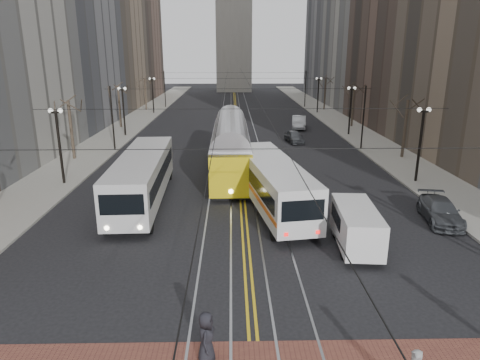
{
  "coord_description": "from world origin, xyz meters",
  "views": [
    {
      "loc": [
        -0.73,
        -13.84,
        9.81
      ],
      "look_at": [
        -0.28,
        8.94,
        3.0
      ],
      "focal_mm": 32.0,
      "sensor_mm": 36.0,
      "label": 1
    }
  ],
  "objects_px": {
    "sedan_grey": "(294,137)",
    "sedan_parked": "(440,211)",
    "sedan_silver": "(299,122)",
    "rear_bus": "(273,185)",
    "transit_bus": "(143,179)",
    "streetcar": "(231,151)",
    "pedestrian_a": "(206,338)",
    "cargo_van": "(356,228)"
  },
  "relations": [
    {
      "from": "sedan_grey",
      "to": "sedan_parked",
      "type": "height_order",
      "value": "sedan_grey"
    },
    {
      "from": "sedan_silver",
      "to": "sedan_parked",
      "type": "distance_m",
      "value": 33.27
    },
    {
      "from": "rear_bus",
      "to": "transit_bus",
      "type": "bearing_deg",
      "value": 161.7
    },
    {
      "from": "transit_bus",
      "to": "sedan_silver",
      "type": "bearing_deg",
      "value": 60.77
    },
    {
      "from": "rear_bus",
      "to": "sedan_parked",
      "type": "xyz_separation_m",
      "value": [
        9.89,
        -2.4,
        -0.91
      ]
    },
    {
      "from": "rear_bus",
      "to": "sedan_grey",
      "type": "bearing_deg",
      "value": 69.15
    },
    {
      "from": "transit_bus",
      "to": "sedan_silver",
      "type": "relative_size",
      "value": 2.59
    },
    {
      "from": "streetcar",
      "to": "sedan_silver",
      "type": "bearing_deg",
      "value": 67.37
    },
    {
      "from": "sedan_parked",
      "to": "rear_bus",
      "type": "bearing_deg",
      "value": 175.46
    },
    {
      "from": "sedan_grey",
      "to": "pedestrian_a",
      "type": "xyz_separation_m",
      "value": [
        -7.97,
        -35.76,
        0.25
      ]
    },
    {
      "from": "pedestrian_a",
      "to": "rear_bus",
      "type": "bearing_deg",
      "value": -7.38
    },
    {
      "from": "rear_bus",
      "to": "streetcar",
      "type": "bearing_deg",
      "value": 98.22
    },
    {
      "from": "streetcar",
      "to": "pedestrian_a",
      "type": "height_order",
      "value": "streetcar"
    },
    {
      "from": "sedan_silver",
      "to": "pedestrian_a",
      "type": "xyz_separation_m",
      "value": [
        -9.89,
        -45.08,
        0.1
      ]
    },
    {
      "from": "rear_bus",
      "to": "sedan_silver",
      "type": "height_order",
      "value": "rear_bus"
    },
    {
      "from": "streetcar",
      "to": "rear_bus",
      "type": "height_order",
      "value": "streetcar"
    },
    {
      "from": "transit_bus",
      "to": "sedan_silver",
      "type": "xyz_separation_m",
      "value": [
        15.04,
        29.27,
        -0.81
      ]
    },
    {
      "from": "sedan_grey",
      "to": "sedan_parked",
      "type": "relative_size",
      "value": 0.86
    },
    {
      "from": "transit_bus",
      "to": "cargo_van",
      "type": "xyz_separation_m",
      "value": [
        12.41,
        -7.37,
        -0.54
      ]
    },
    {
      "from": "streetcar",
      "to": "sedan_grey",
      "type": "bearing_deg",
      "value": 60.21
    },
    {
      "from": "transit_bus",
      "to": "streetcar",
      "type": "relative_size",
      "value": 0.83
    },
    {
      "from": "rear_bus",
      "to": "cargo_van",
      "type": "distance_m",
      "value": 7.06
    },
    {
      "from": "rear_bus",
      "to": "pedestrian_a",
      "type": "bearing_deg",
      "value": -112.7
    },
    {
      "from": "streetcar",
      "to": "sedan_parked",
      "type": "height_order",
      "value": "streetcar"
    },
    {
      "from": "transit_bus",
      "to": "sedan_grey",
      "type": "height_order",
      "value": "transit_bus"
    },
    {
      "from": "rear_bus",
      "to": "sedan_grey",
      "type": "height_order",
      "value": "rear_bus"
    },
    {
      "from": "transit_bus",
      "to": "cargo_van",
      "type": "distance_m",
      "value": 14.44
    },
    {
      "from": "streetcar",
      "to": "rear_bus",
      "type": "distance_m",
      "value": 9.19
    },
    {
      "from": "sedan_grey",
      "to": "pedestrian_a",
      "type": "bearing_deg",
      "value": -110.46
    },
    {
      "from": "rear_bus",
      "to": "cargo_van",
      "type": "height_order",
      "value": "rear_bus"
    },
    {
      "from": "sedan_grey",
      "to": "pedestrian_a",
      "type": "relative_size",
      "value": 2.18
    },
    {
      "from": "transit_bus",
      "to": "sedan_grey",
      "type": "xyz_separation_m",
      "value": [
        13.12,
        19.94,
        -0.96
      ]
    },
    {
      "from": "streetcar",
      "to": "pedestrian_a",
      "type": "bearing_deg",
      "value": -91.97
    },
    {
      "from": "rear_bus",
      "to": "sedan_silver",
      "type": "relative_size",
      "value": 2.41
    },
    {
      "from": "rear_bus",
      "to": "pedestrian_a",
      "type": "distance_m",
      "value": 14.84
    },
    {
      "from": "cargo_van",
      "to": "sedan_silver",
      "type": "bearing_deg",
      "value": 90.26
    },
    {
      "from": "cargo_van",
      "to": "pedestrian_a",
      "type": "xyz_separation_m",
      "value": [
        -7.26,
        -8.44,
        -0.17
      ]
    },
    {
      "from": "rear_bus",
      "to": "sedan_parked",
      "type": "relative_size",
      "value": 2.62
    },
    {
      "from": "streetcar",
      "to": "sedan_parked",
      "type": "relative_size",
      "value": 3.38
    },
    {
      "from": "rear_bus",
      "to": "sedan_silver",
      "type": "bearing_deg",
      "value": 69.21
    },
    {
      "from": "streetcar",
      "to": "pedestrian_a",
      "type": "xyz_separation_m",
      "value": [
        -0.78,
        -23.17,
        -0.93
      ]
    },
    {
      "from": "transit_bus",
      "to": "sedan_silver",
      "type": "height_order",
      "value": "transit_bus"
    }
  ]
}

